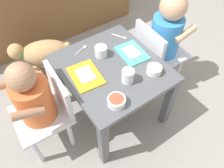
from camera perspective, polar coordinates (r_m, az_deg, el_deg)
ground_plane at (r=1.53m, az=0.00°, el=-6.61°), size 7.00×7.00×0.00m
dining_table at (r=1.25m, az=0.00°, el=2.17°), size 0.53×0.57×0.42m
seated_child_left at (r=1.14m, az=-18.96°, el=-3.88°), size 0.29×0.29×0.65m
seated_child_right at (r=1.44m, az=13.58°, el=12.56°), size 0.30×0.30×0.69m
dog at (r=1.67m, az=-17.54°, el=7.71°), size 0.43×0.30×0.31m
food_tray_left at (r=1.16m, az=-6.83°, el=2.24°), size 0.16×0.21×0.02m
food_tray_right at (r=1.28m, az=5.14°, el=8.05°), size 0.15×0.20×0.02m
water_cup_left at (r=1.11m, az=4.08°, el=1.88°), size 0.06×0.06×0.07m
water_cup_right at (r=1.25m, az=-2.93°, el=8.26°), size 0.07×0.07×0.06m
cereal_bowl_left_side at (r=1.18m, az=10.83°, el=3.66°), size 0.08×0.08×0.04m
veggie_bowl_far at (r=1.03m, az=1.17°, el=-4.42°), size 0.09×0.09×0.04m
spoon_by_left_tray at (r=1.39m, az=2.29°, el=12.12°), size 0.06×0.09×0.01m
spoon_by_right_tray at (r=1.31m, az=-7.73°, el=8.91°), size 0.10×0.05×0.01m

